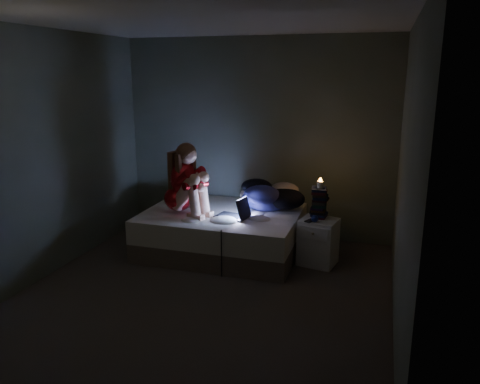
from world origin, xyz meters
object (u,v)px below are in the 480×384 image
at_px(nightstand, 318,242).
at_px(candle, 320,185).
at_px(bed, 222,232).
at_px(laptop, 232,207).
at_px(phone, 312,221).
at_px(woman, 178,178).

bearing_deg(nightstand, candle, 111.03).
xyz_separation_m(bed, nightstand, (1.18, -0.04, 0.01)).
bearing_deg(laptop, bed, 146.73).
relative_size(laptop, phone, 2.64).
distance_m(candle, phone, 0.43).
distance_m(bed, woman, 0.86).
bearing_deg(nightstand, woman, -164.26).
height_order(bed, phone, phone).
height_order(candle, phone, candle).
xyz_separation_m(nightstand, phone, (-0.07, -0.10, 0.27)).
xyz_separation_m(bed, phone, (1.11, -0.15, 0.29)).
relative_size(laptop, candle, 4.62).
distance_m(woman, laptop, 0.73).
xyz_separation_m(nightstand, candle, (-0.02, 0.10, 0.65)).
bearing_deg(laptop, phone, 13.59).
distance_m(nightstand, candle, 0.66).
bearing_deg(nightstand, laptop, -160.92).
distance_m(laptop, phone, 0.93).
bearing_deg(phone, laptop, -164.73).
height_order(nightstand, phone, phone).
distance_m(bed, laptop, 0.46).
bearing_deg(nightstand, bed, -170.97).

